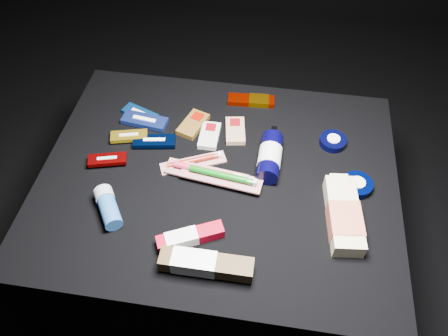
# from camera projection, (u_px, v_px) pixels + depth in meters

# --- Properties ---
(ground) EXTENTS (3.00, 3.00, 0.00)m
(ground) POSITION_uv_depth(u_px,v_px,m) (219.00, 246.00, 1.51)
(ground) COLOR black
(ground) RESTS_ON ground
(cloth_table) EXTENTS (0.98, 0.78, 0.40)m
(cloth_table) POSITION_uv_depth(u_px,v_px,m) (219.00, 215.00, 1.36)
(cloth_table) COLOR black
(cloth_table) RESTS_ON ground
(luna_bar_0) EXTENTS (0.12, 0.08, 0.01)m
(luna_bar_0) POSITION_uv_depth(u_px,v_px,m) (140.00, 114.00, 1.35)
(luna_bar_0) COLOR #0D53A7
(luna_bar_0) RESTS_ON cloth_table
(luna_bar_1) EXTENTS (0.14, 0.07, 0.02)m
(luna_bar_1) POSITION_uv_depth(u_px,v_px,m) (145.00, 121.00, 1.32)
(luna_bar_1) COLOR #243DA5
(luna_bar_1) RESTS_ON cloth_table
(luna_bar_2) EXTENTS (0.13, 0.06, 0.02)m
(luna_bar_2) POSITION_uv_depth(u_px,v_px,m) (154.00, 141.00, 1.27)
(luna_bar_2) COLOR black
(luna_bar_2) RESTS_ON cloth_table
(luna_bar_3) EXTENTS (0.11, 0.07, 0.01)m
(luna_bar_3) POSITION_uv_depth(u_px,v_px,m) (129.00, 136.00, 1.28)
(luna_bar_3) COLOR gold
(luna_bar_3) RESTS_ON cloth_table
(luna_bar_4) EXTENTS (0.11, 0.07, 0.01)m
(luna_bar_4) POSITION_uv_depth(u_px,v_px,m) (107.00, 159.00, 1.22)
(luna_bar_4) COLOR #6E0404
(luna_bar_4) RESTS_ON cloth_table
(clif_bar_0) EXTENTS (0.09, 0.12, 0.02)m
(clif_bar_0) POSITION_uv_depth(u_px,v_px,m) (194.00, 123.00, 1.32)
(clif_bar_0) COLOR brown
(clif_bar_0) RESTS_ON cloth_table
(clif_bar_1) EXTENTS (0.05, 0.10, 0.02)m
(clif_bar_1) POSITION_uv_depth(u_px,v_px,m) (210.00, 135.00, 1.29)
(clif_bar_1) COLOR beige
(clif_bar_1) RESTS_ON cloth_table
(clif_bar_2) EXTENTS (0.07, 0.11, 0.02)m
(clif_bar_2) POSITION_uv_depth(u_px,v_px,m) (235.00, 130.00, 1.30)
(clif_bar_2) COLOR tan
(clif_bar_2) RESTS_ON cloth_table
(power_bar) EXTENTS (0.15, 0.05, 0.02)m
(power_bar) POSITION_uv_depth(u_px,v_px,m) (254.00, 100.00, 1.38)
(power_bar) COLOR #7D0E00
(power_bar) RESTS_ON cloth_table
(lotion_bottle) EXTENTS (0.07, 0.20, 0.06)m
(lotion_bottle) POSITION_uv_depth(u_px,v_px,m) (270.00, 157.00, 1.20)
(lotion_bottle) COLOR black
(lotion_bottle) RESTS_ON cloth_table
(cream_tin_upper) EXTENTS (0.08, 0.08, 0.02)m
(cream_tin_upper) POSITION_uv_depth(u_px,v_px,m) (333.00, 141.00, 1.27)
(cream_tin_upper) COLOR black
(cream_tin_upper) RESTS_ON cloth_table
(cream_tin_lower) EXTENTS (0.08, 0.08, 0.03)m
(cream_tin_lower) POSITION_uv_depth(u_px,v_px,m) (357.00, 185.00, 1.17)
(cream_tin_lower) COLOR black
(cream_tin_lower) RESTS_ON cloth_table
(bodywash_bottle) EXTENTS (0.10, 0.23, 0.05)m
(bodywash_bottle) POSITION_uv_depth(u_px,v_px,m) (344.00, 216.00, 1.09)
(bodywash_bottle) COLOR beige
(bodywash_bottle) RESTS_ON cloth_table
(deodorant_stick) EXTENTS (0.10, 0.12, 0.05)m
(deodorant_stick) POSITION_uv_depth(u_px,v_px,m) (108.00, 207.00, 1.11)
(deodorant_stick) COLOR #255591
(deodorant_stick) RESTS_ON cloth_table
(toothbrush_pack_0) EXTENTS (0.19, 0.12, 0.02)m
(toothbrush_pack_0) POSITION_uv_depth(u_px,v_px,m) (194.00, 162.00, 1.22)
(toothbrush_pack_0) COLOR beige
(toothbrush_pack_0) RESTS_ON cloth_table
(toothbrush_pack_1) EXTENTS (0.23, 0.08, 0.03)m
(toothbrush_pack_1) POSITION_uv_depth(u_px,v_px,m) (207.00, 173.00, 1.19)
(toothbrush_pack_1) COLOR #BCB6AF
(toothbrush_pack_1) RESTS_ON cloth_table
(toothbrush_pack_2) EXTENTS (0.23, 0.08, 0.02)m
(toothbrush_pack_2) POSITION_uv_depth(u_px,v_px,m) (222.00, 177.00, 1.17)
(toothbrush_pack_2) COLOR #B1ABA5
(toothbrush_pack_2) RESTS_ON cloth_table
(toothpaste_carton_red) EXTENTS (0.16, 0.10, 0.03)m
(toothpaste_carton_red) POSITION_uv_depth(u_px,v_px,m) (187.00, 237.00, 1.06)
(toothpaste_carton_red) COLOR maroon
(toothpaste_carton_red) RESTS_ON cloth_table
(toothpaste_carton_green) EXTENTS (0.22, 0.05, 0.04)m
(toothpaste_carton_green) POSITION_uv_depth(u_px,v_px,m) (202.00, 264.00, 1.00)
(toothpaste_carton_green) COLOR #3E2D14
(toothpaste_carton_green) RESTS_ON cloth_table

